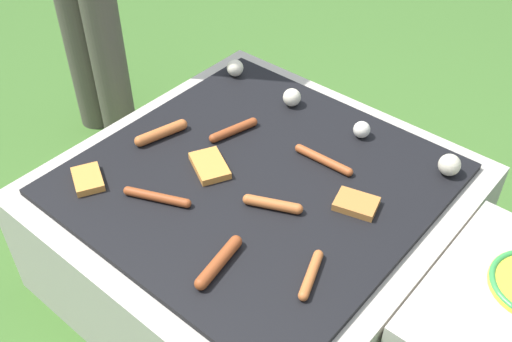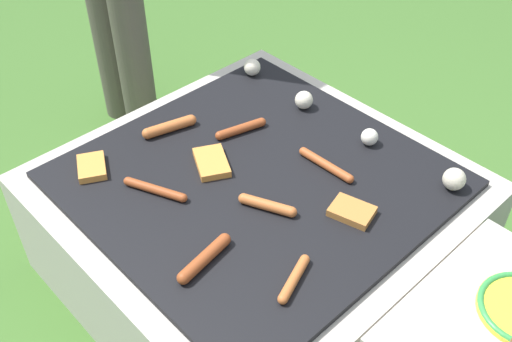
% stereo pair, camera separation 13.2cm
% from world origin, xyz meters
% --- Properties ---
extents(ground_plane, '(14.00, 14.00, 0.00)m').
position_xyz_m(ground_plane, '(0.00, 0.00, 0.00)').
color(ground_plane, '#3D6628').
extents(grill, '(1.00, 1.00, 0.39)m').
position_xyz_m(grill, '(0.00, 0.00, 0.19)').
color(grill, '#B2AA9E').
rests_on(grill, ground_plane).
extents(sausage_back_left, '(0.14, 0.08, 0.03)m').
position_xyz_m(sausage_back_left, '(0.11, -0.06, 0.40)').
color(sausage_back_left, '#B7602D').
rests_on(sausage_back_left, grill).
extents(sausage_front_center, '(0.05, 0.17, 0.03)m').
position_xyz_m(sausage_front_center, '(0.14, -0.29, 0.40)').
color(sausage_front_center, '#93421E').
rests_on(sausage_front_center, grill).
extents(sausage_back_center, '(0.06, 0.16, 0.03)m').
position_xyz_m(sausage_back_center, '(-0.17, 0.10, 0.40)').
color(sausage_back_center, '#93421E').
rests_on(sausage_back_center, grill).
extents(sausage_front_left, '(0.17, 0.09, 0.02)m').
position_xyz_m(sausage_front_left, '(-0.13, -0.23, 0.40)').
color(sausage_front_left, '#93421E').
rests_on(sausage_front_left, grill).
extents(sausage_mid_left, '(0.19, 0.03, 0.02)m').
position_xyz_m(sausage_mid_left, '(0.10, 0.16, 0.40)').
color(sausage_mid_left, '#A34C23').
rests_on(sausage_mid_left, grill).
extents(sausage_mid_right, '(0.07, 0.16, 0.03)m').
position_xyz_m(sausage_mid_right, '(-0.32, -0.04, 0.40)').
color(sausage_mid_right, '#B7602D').
rests_on(sausage_mid_right, grill).
extents(sausage_front_right, '(0.07, 0.14, 0.02)m').
position_xyz_m(sausage_front_right, '(0.32, -0.18, 0.40)').
color(sausage_front_right, '#B7602D').
rests_on(sausage_front_right, grill).
extents(bread_slice_right, '(0.13, 0.11, 0.02)m').
position_xyz_m(bread_slice_right, '(-0.33, -0.30, 0.40)').
color(bread_slice_right, '#D18438').
rests_on(bread_slice_right, grill).
extents(bread_slice_left, '(0.15, 0.13, 0.02)m').
position_xyz_m(bread_slice_left, '(-0.12, -0.06, 0.40)').
color(bread_slice_left, '#D18438').
rests_on(bread_slice_left, grill).
extents(bread_slice_center, '(0.12, 0.10, 0.02)m').
position_xyz_m(bread_slice_center, '(0.27, 0.08, 0.40)').
color(bread_slice_center, '#B27033').
rests_on(bread_slice_center, grill).
extents(mushroom_row, '(0.82, 0.07, 0.06)m').
position_xyz_m(mushroom_row, '(0.01, 0.34, 0.42)').
color(mushroom_row, beige).
rests_on(mushroom_row, grill).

